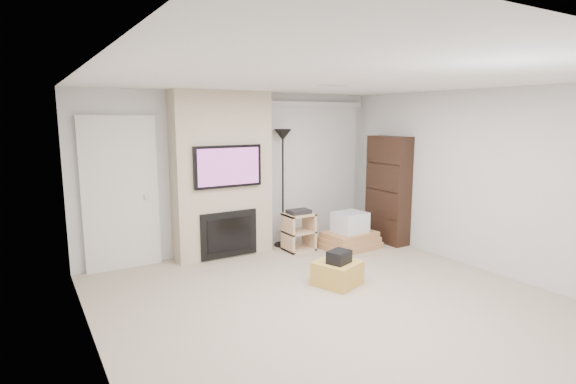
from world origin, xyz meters
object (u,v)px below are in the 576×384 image
av_stand (299,229)px  floor_lamp (283,155)px  box_stack (350,234)px  ottoman (337,273)px  bookshelf (388,190)px

av_stand → floor_lamp: bearing=104.6°
floor_lamp → box_stack: 1.69m
ottoman → box_stack: size_ratio=0.53×
ottoman → av_stand: 1.59m
box_stack → bookshelf: 1.04m
ottoman → floor_lamp: floor_lamp is taller
box_stack → bookshelf: size_ratio=0.52×
av_stand → box_stack: 0.85m
ottoman → floor_lamp: 2.34m
bookshelf → av_stand: bearing=167.2°
av_stand → bookshelf: (1.56, -0.36, 0.55)m
floor_lamp → box_stack: floor_lamp is taller
box_stack → bookshelf: bookshelf is taller
ottoman → floor_lamp: (0.30, 1.88, 1.37)m
box_stack → bookshelf: bearing=-1.4°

